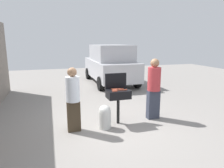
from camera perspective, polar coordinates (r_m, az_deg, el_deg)
name	(u,v)px	position (r m, az deg, el deg)	size (l,w,h in m)	color
ground_plane	(110,124)	(5.62, -0.64, -11.23)	(24.00, 24.00, 0.00)	gray
bbq_grill	(118,95)	(5.45, 1.75, -3.17)	(0.60, 0.44, 0.94)	black
grill_lid_open	(116,81)	(5.57, 1.05, 0.91)	(0.60, 0.05, 0.42)	black
hot_dog_0	(120,90)	(5.36, 2.21, -1.69)	(0.03, 0.03, 0.13)	#B74C33
hot_dog_1	(118,89)	(5.52, 1.68, -1.30)	(0.03, 0.03, 0.13)	#C6593D
hot_dog_2	(121,89)	(5.49, 2.60, -1.36)	(0.03, 0.03, 0.13)	#B74C33
hot_dog_3	(115,90)	(5.37, 0.89, -1.65)	(0.03, 0.03, 0.13)	#C6593D
hot_dog_4	(115,91)	(5.23, 0.81, -2.03)	(0.03, 0.03, 0.13)	#B74C33
hot_dog_5	(115,90)	(5.41, 0.78, -1.56)	(0.03, 0.03, 0.13)	#C6593D
hot_dog_6	(125,90)	(5.39, 3.62, -1.64)	(0.03, 0.03, 0.13)	#AD4228
hot_dog_7	(114,91)	(5.30, 0.66, -1.83)	(0.03, 0.03, 0.13)	#B74C33
hot_dog_8	(113,89)	(5.48, 0.39, -1.37)	(0.03, 0.03, 0.13)	#B74C33
propane_tank	(105,116)	(5.28, -2.02, -9.03)	(0.32, 0.32, 0.62)	silver
person_left	(73,97)	(5.05, -10.86, -3.69)	(0.34, 0.34, 1.60)	#3F3323
person_right	(154,87)	(5.89, 11.63, -0.74)	(0.36, 0.36, 1.74)	#333847
parked_minivan	(110,64)	(10.81, -0.47, 5.62)	(2.03, 4.40, 2.02)	#B7B7BC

